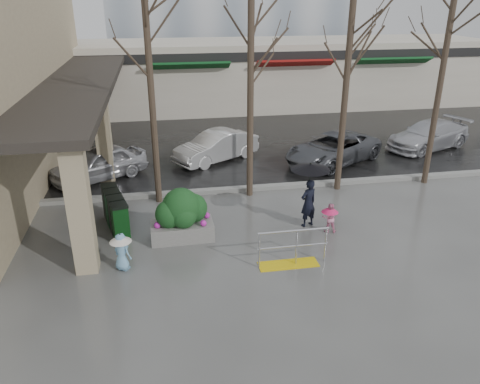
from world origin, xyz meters
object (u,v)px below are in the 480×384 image
object	(u,v)px
news_boxes	(115,212)
tree_west	(148,49)
car_c	(333,149)
woman	(309,187)
car_b	(216,146)
child_pink	(330,216)
planter	(182,215)
car_a	(99,163)
car_d	(429,135)
handrail	(291,252)
tree_midwest	(251,42)
tree_east	(448,34)
tree_mideast	(349,52)
child_blue	(121,248)

from	to	relation	value
news_boxes	tree_west	bearing A→B (deg)	40.71
car_c	news_boxes	bearing A→B (deg)	-92.57
woman	car_b	size ratio (longest dim) A/B	0.54
tree_west	child_pink	bearing A→B (deg)	-32.57
planter	car_c	bearing A→B (deg)	39.90
car_a	car_d	size ratio (longest dim) A/B	0.85
handrail	news_boxes	bearing A→B (deg)	147.95
tree_midwest	tree_east	distance (m)	6.80
car_b	tree_mideast	bearing A→B (deg)	13.63
woman	child_pink	size ratio (longest dim) A/B	2.23
child_pink	planter	bearing A→B (deg)	6.58
news_boxes	car_b	distance (m)	6.96
tree_east	woman	world-z (taller)	tree_east
child_pink	tree_west	bearing A→B (deg)	-21.20
car_a	tree_midwest	bearing A→B (deg)	33.85
tree_midwest	news_boxes	bearing A→B (deg)	-157.41
child_blue	planter	xyz separation A→B (m)	(1.64, 1.42, 0.14)
child_blue	car_b	distance (m)	8.91
child_blue	woman	bearing A→B (deg)	-125.07
woman	planter	xyz separation A→B (m)	(-3.85, -0.14, -0.54)
woman	child_blue	distance (m)	5.75
tree_east	planter	distance (m)	10.82
car_b	car_d	world-z (taller)	same
tree_west	tree_east	xyz separation A→B (m)	(10.00, 0.00, 0.30)
car_a	car_c	xyz separation A→B (m)	(9.55, 0.21, 0.00)
car_c	car_b	bearing A→B (deg)	-134.39
tree_west	tree_east	size ratio (longest dim) A/B	0.94
tree_midwest	tree_mideast	world-z (taller)	tree_midwest
tree_west	tree_midwest	xyz separation A→B (m)	(3.20, 0.00, 0.15)
tree_mideast	child_pink	world-z (taller)	tree_mideast
tree_west	tree_east	distance (m)	10.00
tree_midwest	child_blue	world-z (taller)	tree_midwest
child_pink	child_blue	bearing A→B (deg)	21.37
car_c	child_pink	bearing A→B (deg)	-52.21
tree_mideast	woman	distance (m)	4.90
car_c	car_d	size ratio (longest dim) A/B	1.04
child_pink	news_boxes	world-z (taller)	news_boxes
car_d	planter	bearing A→B (deg)	-81.41
child_pink	planter	world-z (taller)	planter
child_pink	car_a	distance (m)	9.23
child_blue	car_a	xyz separation A→B (m)	(-1.21, 6.82, 0.02)
news_boxes	car_d	world-z (taller)	car_d
tree_west	planter	distance (m)	5.21
car_b	tree_west	bearing A→B (deg)	-64.34
car_c	tree_east	bearing A→B (deg)	13.03
car_a	car_b	size ratio (longest dim) A/B	0.97
handrail	woman	size ratio (longest dim) A/B	0.92
planter	news_boxes	xyz separation A→B (m)	(-1.95, 0.95, -0.18)
news_boxes	car_c	size ratio (longest dim) A/B	0.47
woman	planter	size ratio (longest dim) A/B	1.14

